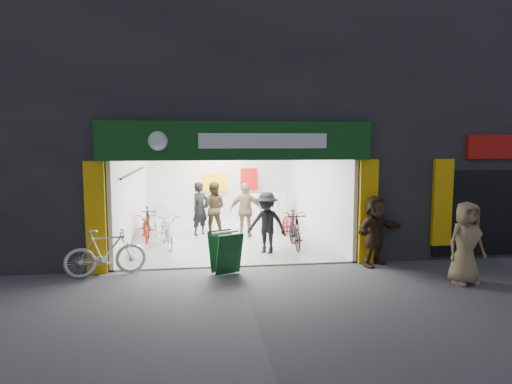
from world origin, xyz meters
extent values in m
plane|color=#56565B|center=(0.00, 0.00, 0.00)|extent=(60.00, 60.00, 0.00)
cube|color=#232326|center=(1.00, 5.00, 5.75)|extent=(16.00, 10.00, 4.50)
cube|color=#232326|center=(-5.50, 5.00, 1.75)|extent=(5.00, 10.00, 3.50)
cube|color=#232326|center=(6.00, 5.00, 1.75)|extent=(6.00, 10.00, 3.50)
cube|color=#9E9E99|center=(0.00, 4.00, 0.02)|extent=(6.00, 8.00, 0.04)
cube|color=silver|center=(0.00, 8.10, 1.60)|extent=(6.00, 0.20, 3.20)
cube|color=silver|center=(-2.95, 4.00, 1.60)|extent=(0.10, 8.00, 3.20)
cube|color=silver|center=(2.95, 4.00, 1.60)|extent=(0.10, 8.00, 3.20)
cube|color=white|center=(0.00, 4.00, 3.25)|extent=(6.00, 8.00, 0.10)
cube|color=black|center=(0.00, 0.10, 3.35)|extent=(6.00, 0.30, 0.30)
cube|color=#0D3C13|center=(0.00, -0.12, 3.05)|extent=(6.40, 0.25, 0.90)
cube|color=white|center=(0.60, -0.26, 3.05)|extent=(3.00, 0.02, 0.35)
cube|color=yellow|center=(-3.25, -0.06, 1.30)|extent=(0.45, 0.12, 2.60)
cube|color=yellow|center=(3.25, -0.06, 1.30)|extent=(0.45, 0.12, 2.60)
cube|color=yellow|center=(5.20, -0.06, 1.50)|extent=(0.50, 0.12, 2.20)
cube|color=red|center=(6.80, -0.06, 2.90)|extent=(2.00, 0.12, 0.60)
cube|color=black|center=(6.50, -0.02, 1.20)|extent=(3.00, 0.06, 2.20)
cylinder|color=black|center=(-2.82, 3.40, 2.10)|extent=(0.06, 5.00, 0.06)
cube|color=silver|center=(1.80, 6.50, 0.50)|extent=(1.40, 0.60, 1.00)
cube|color=white|center=(0.00, 1.20, 3.18)|extent=(1.30, 0.35, 0.04)
cube|color=white|center=(0.00, 3.00, 3.18)|extent=(1.30, 0.35, 0.04)
cube|color=white|center=(0.00, 4.80, 3.18)|extent=(1.30, 0.35, 0.04)
cube|color=white|center=(0.00, 6.60, 3.18)|extent=(1.30, 0.35, 0.04)
imported|color=#BBBBC0|center=(-1.80, 2.37, 0.50)|extent=(1.02, 1.98, 0.99)
imported|color=black|center=(-2.50, 3.95, 0.47)|extent=(0.65, 1.61, 0.94)
imported|color=#9A230E|center=(-2.50, 3.37, 0.43)|extent=(0.82, 1.72, 0.87)
imported|color=silver|center=(-2.28, 4.53, 0.52)|extent=(0.61, 1.75, 1.04)
imported|color=black|center=(1.80, 1.75, 0.54)|extent=(0.60, 1.81, 1.07)
imported|color=maroon|center=(1.89, 2.81, 0.48)|extent=(0.65, 1.82, 0.95)
imported|color=silver|center=(1.80, 4.45, 0.58)|extent=(0.87, 2.00, 1.16)
imported|color=silver|center=(-3.01, -0.30, 0.54)|extent=(1.87, 0.95, 1.08)
imported|color=black|center=(-0.83, 3.84, 0.87)|extent=(0.75, 0.73, 1.74)
imported|color=#3B2E1B|center=(-0.40, 4.09, 0.86)|extent=(0.97, 0.84, 1.72)
imported|color=black|center=(0.91, 1.17, 0.85)|extent=(1.26, 1.10, 1.70)
imported|color=#917254|center=(0.59, 3.31, 0.88)|extent=(1.08, 0.57, 1.75)
imported|color=#917854|center=(4.71, -1.91, 0.89)|extent=(0.93, 0.67, 1.78)
imported|color=#3E2C1C|center=(3.35, -0.30, 0.87)|extent=(1.63, 1.30, 1.73)
cube|color=#10421D|center=(-0.24, -0.69, 0.51)|extent=(0.66, 0.46, 0.94)
cube|color=#10421D|center=(-0.40, -0.31, 0.51)|extent=(0.66, 0.46, 0.94)
cube|color=white|center=(-0.32, -0.50, 0.97)|extent=(0.62, 0.32, 0.06)
camera|label=1|loc=(-0.99, -10.74, 3.04)|focal=32.00mm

